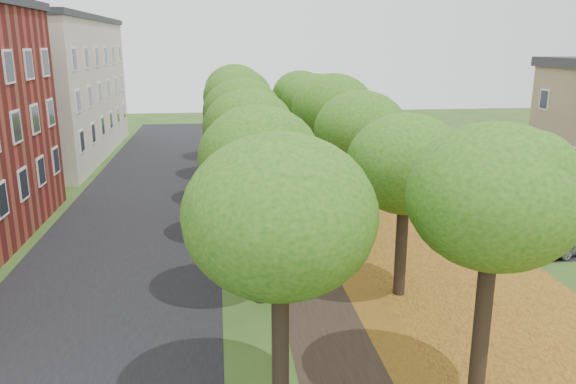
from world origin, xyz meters
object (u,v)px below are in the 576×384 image
object	(u,v)px
car_red	(547,216)
car_grey	(492,194)
car_white	(458,173)
car_silver	(571,236)

from	to	relation	value
car_red	car_grey	size ratio (longest dim) A/B	0.96
car_red	car_white	xyz separation A→B (m)	(-0.60, 8.72, 0.09)
car_grey	car_white	world-z (taller)	car_white
car_silver	car_red	bearing A→B (deg)	-30.26
car_white	car_red	bearing A→B (deg)	-173.72
car_silver	car_red	distance (m)	2.83
car_grey	car_white	bearing A→B (deg)	7.88
car_red	car_white	distance (m)	8.74
car_red	car_grey	xyz separation A→B (m)	(-0.60, 4.22, -0.05)
car_silver	car_white	world-z (taller)	car_white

